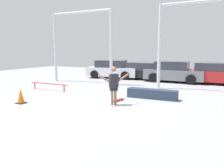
{
  "coord_description": "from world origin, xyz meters",
  "views": [
    {
      "loc": [
        4.71,
        -8.14,
        2.29
      ],
      "look_at": [
        0.35,
        1.12,
        0.74
      ],
      "focal_mm": 35.0,
      "sensor_mm": 36.0,
      "label": 1
    }
  ],
  "objects_px": {
    "skateboard": "(118,100)",
    "parked_car_white": "(112,70)",
    "parked_car_black": "(144,71)",
    "parked_car_red": "(214,74)",
    "skateboarder": "(114,84)",
    "traffic_cone": "(21,96)",
    "grind_box": "(152,94)",
    "parked_car_grey": "(173,72)",
    "grind_rail": "(49,85)"
  },
  "relations": [
    {
      "from": "skateboard",
      "to": "grind_box",
      "type": "xyz_separation_m",
      "value": [
        1.28,
        1.17,
        0.17
      ]
    },
    {
      "from": "skateboard",
      "to": "grind_box",
      "type": "distance_m",
      "value": 1.74
    },
    {
      "from": "skateboarder",
      "to": "skateboard",
      "type": "xyz_separation_m",
      "value": [
        -0.12,
        0.76,
        -0.86
      ]
    },
    {
      "from": "skateboarder",
      "to": "grind_box",
      "type": "height_order",
      "value": "skateboarder"
    },
    {
      "from": "parked_car_red",
      "to": "traffic_cone",
      "type": "distance_m",
      "value": 12.58
    },
    {
      "from": "parked_car_white",
      "to": "parked_car_red",
      "type": "distance_m",
      "value": 7.87
    },
    {
      "from": "parked_car_white",
      "to": "skateboard",
      "type": "bearing_deg",
      "value": -68.59
    },
    {
      "from": "grind_rail",
      "to": "traffic_cone",
      "type": "bearing_deg",
      "value": -70.4
    },
    {
      "from": "grind_rail",
      "to": "parked_car_red",
      "type": "height_order",
      "value": "parked_car_red"
    },
    {
      "from": "skateboard",
      "to": "grind_rail",
      "type": "height_order",
      "value": "grind_rail"
    },
    {
      "from": "skateboarder",
      "to": "parked_car_grey",
      "type": "bearing_deg",
      "value": 34.15
    },
    {
      "from": "grind_rail",
      "to": "parked_car_white",
      "type": "xyz_separation_m",
      "value": [
        0.84,
        7.01,
        0.39
      ]
    },
    {
      "from": "grind_rail",
      "to": "parked_car_red",
      "type": "distance_m",
      "value": 11.16
    },
    {
      "from": "parked_car_grey",
      "to": "parked_car_red",
      "type": "relative_size",
      "value": 1.06
    },
    {
      "from": "skateboarder",
      "to": "parked_car_black",
      "type": "height_order",
      "value": "skateboarder"
    },
    {
      "from": "grind_box",
      "to": "traffic_cone",
      "type": "relative_size",
      "value": 3.63
    },
    {
      "from": "grind_box",
      "to": "parked_car_black",
      "type": "relative_size",
      "value": 0.51
    },
    {
      "from": "skateboard",
      "to": "traffic_cone",
      "type": "distance_m",
      "value": 4.35
    },
    {
      "from": "parked_car_grey",
      "to": "parked_car_red",
      "type": "bearing_deg",
      "value": 4.36
    },
    {
      "from": "parked_car_white",
      "to": "parked_car_red",
      "type": "bearing_deg",
      "value": -5.85
    },
    {
      "from": "grind_rail",
      "to": "parked_car_black",
      "type": "distance_m",
      "value": 8.12
    },
    {
      "from": "grind_box",
      "to": "parked_car_red",
      "type": "distance_m",
      "value": 7.1
    },
    {
      "from": "grind_box",
      "to": "grind_rail",
      "type": "relative_size",
      "value": 0.89
    },
    {
      "from": "traffic_cone",
      "to": "skateboard",
      "type": "bearing_deg",
      "value": 31.4
    },
    {
      "from": "grind_rail",
      "to": "parked_car_black",
      "type": "bearing_deg",
      "value": 63.93
    },
    {
      "from": "skateboarder",
      "to": "traffic_cone",
      "type": "bearing_deg",
      "value": 152.83
    },
    {
      "from": "skateboard",
      "to": "parked_car_white",
      "type": "height_order",
      "value": "parked_car_white"
    },
    {
      "from": "parked_car_red",
      "to": "grind_box",
      "type": "bearing_deg",
      "value": -110.09
    },
    {
      "from": "skateboard",
      "to": "grind_box",
      "type": "relative_size",
      "value": 0.33
    },
    {
      "from": "grind_rail",
      "to": "parked_car_grey",
      "type": "xyz_separation_m",
      "value": [
        5.98,
        6.8,
        0.4
      ]
    },
    {
      "from": "grind_box",
      "to": "parked_car_black",
      "type": "distance_m",
      "value": 7.35
    },
    {
      "from": "parked_car_white",
      "to": "traffic_cone",
      "type": "bearing_deg",
      "value": -94.1
    },
    {
      "from": "skateboard",
      "to": "parked_car_white",
      "type": "xyz_separation_m",
      "value": [
        -3.95,
        7.79,
        0.66
      ]
    },
    {
      "from": "skateboarder",
      "to": "traffic_cone",
      "type": "xyz_separation_m",
      "value": [
        -3.83,
        -1.5,
        -0.6
      ]
    },
    {
      "from": "skateboarder",
      "to": "grind_box",
      "type": "distance_m",
      "value": 2.36
    },
    {
      "from": "skateboard",
      "to": "parked_car_white",
      "type": "bearing_deg",
      "value": 45.7
    },
    {
      "from": "skateboard",
      "to": "parked_car_white",
      "type": "distance_m",
      "value": 8.76
    },
    {
      "from": "parked_car_red",
      "to": "traffic_cone",
      "type": "xyz_separation_m",
      "value": [
        -7.63,
        -10.0,
        -0.39
      ]
    },
    {
      "from": "parked_car_black",
      "to": "parked_car_red",
      "type": "distance_m",
      "value": 5.16
    },
    {
      "from": "skateboard",
      "to": "parked_car_black",
      "type": "xyz_separation_m",
      "value": [
        -1.23,
        8.06,
        0.59
      ]
    },
    {
      "from": "parked_car_grey",
      "to": "traffic_cone",
      "type": "height_order",
      "value": "parked_car_grey"
    },
    {
      "from": "parked_car_white",
      "to": "parked_car_black",
      "type": "distance_m",
      "value": 2.74
    },
    {
      "from": "parked_car_black",
      "to": "parked_car_red",
      "type": "xyz_separation_m",
      "value": [
        5.15,
        -0.32,
        0.07
      ]
    },
    {
      "from": "skateboard",
      "to": "parked_car_red",
      "type": "height_order",
      "value": "parked_car_red"
    },
    {
      "from": "skateboard",
      "to": "parked_car_red",
      "type": "bearing_deg",
      "value": -8.07
    },
    {
      "from": "skateboarder",
      "to": "parked_car_red",
      "type": "bearing_deg",
      "value": 17.38
    },
    {
      "from": "parked_car_black",
      "to": "parked_car_red",
      "type": "height_order",
      "value": "parked_car_red"
    },
    {
      "from": "grind_box",
      "to": "grind_rail",
      "type": "xyz_separation_m",
      "value": [
        -6.07,
        -0.39,
        0.11
      ]
    },
    {
      "from": "parked_car_black",
      "to": "parked_car_grey",
      "type": "relative_size",
      "value": 1.11
    },
    {
      "from": "parked_car_grey",
      "to": "parked_car_white",
      "type": "bearing_deg",
      "value": 178.5
    }
  ]
}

